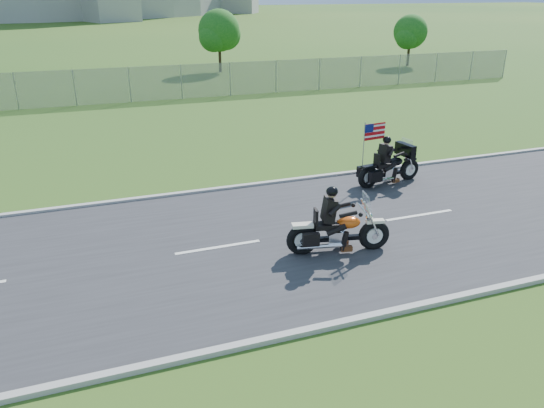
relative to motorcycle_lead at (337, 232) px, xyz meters
name	(u,v)px	position (x,y,z in m)	size (l,w,h in m)	color
ground	(291,237)	(-0.73, 1.19, -0.56)	(420.00, 420.00, 0.00)	#204816
road	(291,236)	(-0.73, 1.19, -0.54)	(120.00, 8.00, 0.04)	#28282B
curb_north	(246,186)	(-0.73, 5.24, -0.51)	(120.00, 0.18, 0.12)	#9E9B93
curb_south	(367,318)	(-0.73, -2.86, -0.51)	(120.00, 0.18, 0.12)	#9E9B93
fence	(75,88)	(-5.73, 21.19, 0.44)	(60.00, 0.03, 2.00)	gray
tree_fence_near	(219,33)	(5.32, 31.23, 2.41)	(3.52, 3.28, 4.75)	#382316
tree_fence_far	(410,34)	(21.31, 29.22, 2.08)	(3.08, 2.87, 4.20)	#382316
motorcycle_lead	(337,232)	(0.00, 0.00, 0.00)	(2.62, 0.97, 1.77)	black
motorcycle_follow	(389,168)	(3.87, 3.88, 0.02)	(2.52, 0.93, 2.11)	black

